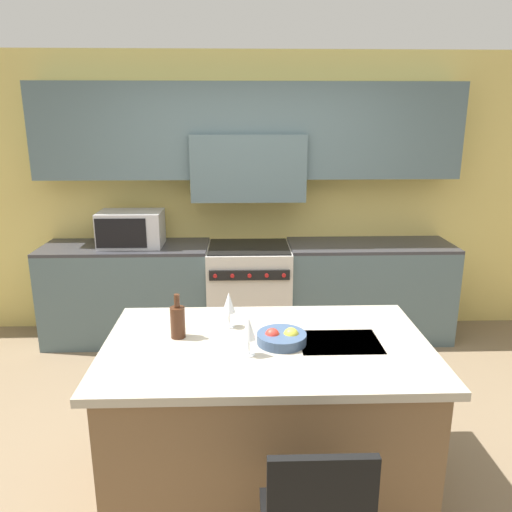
# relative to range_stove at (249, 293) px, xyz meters

# --- Properties ---
(ground_plane) EXTENTS (10.00, 10.00, 0.00)m
(ground_plane) POSITION_rel_range_stove_xyz_m (0.00, -1.72, -0.46)
(ground_plane) COLOR #7A664C
(back_cabinetry) EXTENTS (10.00, 0.46, 2.70)m
(back_cabinetry) POSITION_rel_range_stove_xyz_m (0.00, 0.27, 1.15)
(back_cabinetry) COLOR #DBC166
(back_cabinetry) RESTS_ON ground_plane
(back_counter) EXTENTS (3.88, 0.62, 0.94)m
(back_counter) POSITION_rel_range_stove_xyz_m (-0.00, 0.02, 0.00)
(back_counter) COLOR #4C6066
(back_counter) RESTS_ON ground_plane
(range_stove) EXTENTS (0.78, 0.70, 0.93)m
(range_stove) POSITION_rel_range_stove_xyz_m (0.00, 0.00, 0.00)
(range_stove) COLOR beige
(range_stove) RESTS_ON ground_plane
(microwave) EXTENTS (0.58, 0.39, 0.33)m
(microwave) POSITION_rel_range_stove_xyz_m (-1.09, 0.02, 0.64)
(microwave) COLOR #B7B7BC
(microwave) RESTS_ON back_counter
(kitchen_island) EXTENTS (1.78, 1.09, 0.91)m
(kitchen_island) POSITION_rel_range_stove_xyz_m (0.06, -2.04, -0.01)
(kitchen_island) COLOR brown
(kitchen_island) RESTS_ON ground_plane
(wine_bottle) EXTENTS (0.08, 0.08, 0.25)m
(wine_bottle) POSITION_rel_range_stove_xyz_m (-0.43, -1.95, 0.54)
(wine_bottle) COLOR #422314
(wine_bottle) RESTS_ON kitchen_island
(wine_glass_near) EXTENTS (0.07, 0.07, 0.21)m
(wine_glass_near) POSITION_rel_range_stove_xyz_m (-0.04, -2.19, 0.59)
(wine_glass_near) COLOR white
(wine_glass_near) RESTS_ON kitchen_island
(wine_glass_far) EXTENTS (0.07, 0.07, 0.21)m
(wine_glass_far) POSITION_rel_range_stove_xyz_m (-0.15, -1.82, 0.59)
(wine_glass_far) COLOR white
(wine_glass_far) RESTS_ON kitchen_island
(fruit_bowl) EXTENTS (0.27, 0.27, 0.09)m
(fruit_bowl) POSITION_rel_range_stove_xyz_m (0.14, -2.05, 0.47)
(fruit_bowl) COLOR #384C6B
(fruit_bowl) RESTS_ON kitchen_island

